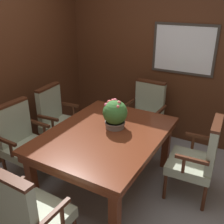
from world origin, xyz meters
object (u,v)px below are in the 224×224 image
Objects in this scene: potted_plant at (115,114)px; chair_left_far at (57,118)px; chair_left_near at (22,139)px; chair_right_far at (199,157)px; dining_table at (106,139)px; chair_head_far at (146,112)px; chair_head_near at (28,214)px.

chair_left_far is at bearing 169.92° from potted_plant.
chair_right_far is (2.01, 0.68, 0.00)m from chair_left_near.
chair_left_near reaches higher than dining_table.
potted_plant is (1.04, 0.51, 0.37)m from chair_left_near.
potted_plant is at bearing -83.42° from chair_right_far.
chair_right_far is at bearing -94.93° from chair_left_far.
chair_right_far is (2.05, -0.02, 0.00)m from chair_left_far.
chair_left_near is 1.00× the size of chair_left_far.
chair_right_far is (1.00, -0.85, 0.00)m from chair_head_far.
potted_plant reaches higher than chair_head_near.
chair_left_near is 2.80× the size of potted_plant.
dining_table is at bearing -88.07° from chair_head_far.
chair_left_far is at bearing -94.01° from chair_right_far.
dining_table is at bearing -74.61° from chair_right_far.
dining_table is 1.20m from chair_head_far.
chair_head_near and chair_left_far have the same top height.
potted_plant reaches higher than chair_left_far.
dining_table is at bearing -69.40° from chair_left_near.
chair_left_far and chair_right_far have the same top height.
chair_head_far is at bearing -31.67° from chair_left_near.
chair_right_far is at bearing -122.34° from chair_head_near.
chair_head_far is (0.01, 1.19, -0.11)m from dining_table.
chair_left_near is 1.30m from chair_head_near.
chair_head_near and chair_right_far have the same top height.
chair_left_near is at bearing -153.78° from potted_plant.
dining_table is at bearing -113.51° from chair_left_far.
chair_head_far is 1.00× the size of chair_left_far.
dining_table is 1.64× the size of chair_head_far.
chair_left_near is at bearing -74.68° from chair_right_far.
potted_plant reaches higher than chair_left_near.
chair_head_far is at bearing -89.38° from chair_head_near.
chair_head_near is at bearing -88.54° from chair_head_far.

